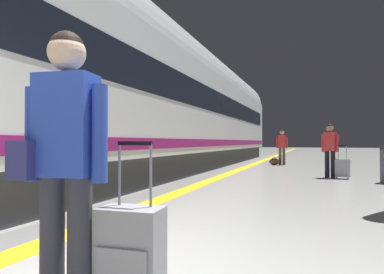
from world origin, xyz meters
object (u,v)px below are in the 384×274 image
object	(u,v)px
high_speed_train	(135,91)
passenger_near	(330,146)
suitcase_near	(343,168)
duffel_bag_mid	(274,162)
traveller_foreground	(64,152)
rolling_suitcase_foreground	(130,258)
passenger_mid	(282,144)

from	to	relation	value
high_speed_train	passenger_near	xyz separation A→B (m)	(5.22, 2.08, -1.60)
suitcase_near	duffel_bag_mid	size ratio (longest dim) A/B	2.15
high_speed_train	suitcase_near	xyz separation A→B (m)	(5.54, 1.95, -2.19)
traveller_foreground	high_speed_train	bearing A→B (deg)	117.25
traveller_foreground	suitcase_near	size ratio (longest dim) A/B	1.80
rolling_suitcase_foreground	passenger_near	size ratio (longest dim) A/B	0.67
rolling_suitcase_foreground	suitcase_near	distance (m)	8.59
passenger_near	suitcase_near	world-z (taller)	passenger_near
rolling_suitcase_foreground	duffel_bag_mid	size ratio (longest dim) A/B	2.38
suitcase_near	traveller_foreground	bearing A→B (deg)	-104.08
passenger_near	passenger_mid	distance (m)	5.23
rolling_suitcase_foreground	passenger_near	world-z (taller)	passenger_near
high_speed_train	rolling_suitcase_foreground	distance (m)	7.77
high_speed_train	rolling_suitcase_foreground	bearing A→B (deg)	-59.75
passenger_near	passenger_mid	xyz separation A→B (m)	(-1.77, 4.92, 0.01)
traveller_foreground	passenger_mid	size ratio (longest dim) A/B	1.08
suitcase_near	rolling_suitcase_foreground	bearing A→B (deg)	-101.96
suitcase_near	passenger_mid	distance (m)	5.50
traveller_foreground	passenger_mid	xyz separation A→B (m)	(0.05, 13.60, -0.07)
high_speed_train	traveller_foreground	distance (m)	7.58
suitcase_near	passenger_mid	size ratio (longest dim) A/B	0.60
rolling_suitcase_foreground	passenger_near	xyz separation A→B (m)	(1.46, 8.53, 0.55)
suitcase_near	duffel_bag_mid	world-z (taller)	suitcase_near
traveller_foreground	suitcase_near	xyz separation A→B (m)	(2.15, 8.55, -0.67)
traveller_foreground	rolling_suitcase_foreground	world-z (taller)	traveller_foreground
high_speed_train	duffel_bag_mid	world-z (taller)	high_speed_train
high_speed_train	passenger_mid	distance (m)	7.97
duffel_bag_mid	passenger_near	bearing A→B (deg)	-66.08
high_speed_train	duffel_bag_mid	bearing A→B (deg)	65.30
high_speed_train	traveller_foreground	size ratio (longest dim) A/B	18.22
high_speed_train	duffel_bag_mid	size ratio (longest dim) A/B	70.34
high_speed_train	suitcase_near	distance (m)	6.27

